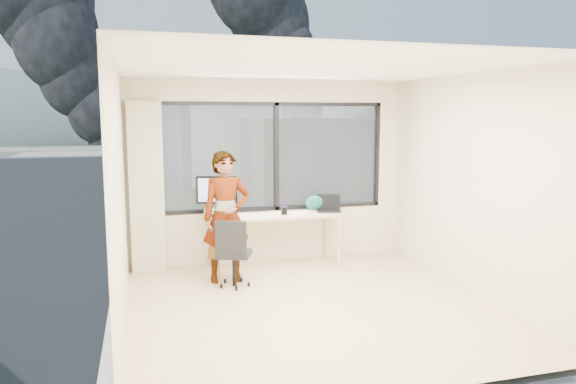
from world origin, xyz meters
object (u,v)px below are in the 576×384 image
object	(u,v)px
desk	(275,240)
person	(226,217)
chair	(234,252)
game_console	(216,211)
laptop	(329,204)
monitor	(217,196)
handbag	(315,203)

from	to	relation	value
desk	person	xyz separation A→B (m)	(-0.76, -0.47, 0.46)
chair	game_console	distance (m)	1.03
desk	laptop	size ratio (longest dim) A/B	5.10
chair	monitor	xyz separation A→B (m)	(-0.09, 0.81, 0.59)
desk	game_console	xyz separation A→B (m)	(-0.80, 0.24, 0.41)
chair	person	size ratio (longest dim) A/B	0.53
monitor	laptop	size ratio (longest dim) A/B	1.58
person	laptop	size ratio (longest dim) A/B	4.73
monitor	laptop	distance (m)	1.60
person	desk	bearing A→B (deg)	29.12
game_console	handbag	world-z (taller)	handbag
person	chair	bearing A→B (deg)	-80.92
desk	laptop	distance (m)	0.93
chair	laptop	size ratio (longest dim) A/B	2.49
person	handbag	size ratio (longest dim) A/B	6.01
person	handbag	bearing A→B (deg)	21.53
person	handbag	world-z (taller)	person
person	game_console	size ratio (longest dim) A/B	5.29
person	handbag	distance (m)	1.53
monitor	game_console	world-z (taller)	monitor
chair	game_console	world-z (taller)	chair
handbag	person	bearing A→B (deg)	-149.65
game_console	handbag	distance (m)	1.43
monitor	laptop	xyz separation A→B (m)	(1.59, -0.11, -0.17)
handbag	monitor	bearing A→B (deg)	-171.40
desk	laptop	xyz separation A→B (m)	(0.79, -0.02, 0.48)
game_console	chair	bearing A→B (deg)	-77.64
desk	handbag	size ratio (longest dim) A/B	6.47
monitor	game_console	bearing A→B (deg)	101.70
chair	monitor	bearing A→B (deg)	117.72
laptop	handbag	xyz separation A→B (m)	(-0.16, 0.17, -0.00)
chair	game_console	xyz separation A→B (m)	(-0.09, 0.96, 0.35)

